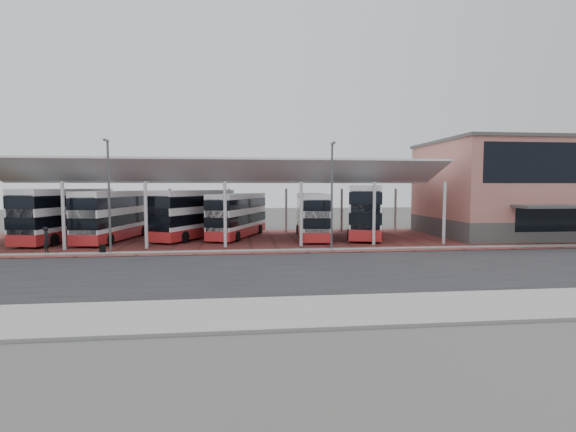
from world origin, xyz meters
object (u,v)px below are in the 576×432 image
at_px(terminal, 524,188).
at_px(bus_4, 312,216).
at_px(bus_3, 238,215).
at_px(bus_5, 364,211).
at_px(bus_1, 115,216).
at_px(bus_0, 66,215).
at_px(bus_2, 195,214).
at_px(pedestrian, 47,240).

xyz_separation_m(terminal, bus_4, (-21.24, -0.22, -2.56)).
distance_m(bus_3, bus_5, 12.07).
relative_size(terminal, bus_1, 1.70).
bearing_deg(bus_5, bus_1, -162.84).
height_order(bus_3, bus_4, bus_4).
xyz_separation_m(bus_0, bus_3, (15.04, 0.80, -0.23)).
relative_size(bus_2, bus_5, 0.88).
bearing_deg(pedestrian, terminal, -84.50).
distance_m(bus_2, pedestrian, 12.53).
xyz_separation_m(bus_0, bus_2, (11.05, 0.74, -0.06)).
distance_m(terminal, bus_0, 43.15).
relative_size(bus_1, bus_4, 1.07).
relative_size(bus_3, bus_5, 0.84).
relative_size(bus_3, pedestrian, 5.41).
bearing_deg(bus_3, bus_1, -153.96).
height_order(terminal, bus_2, terminal).
relative_size(bus_4, pedestrian, 5.41).
bearing_deg(terminal, bus_0, 179.47).
bearing_deg(terminal, pedestrian, -170.64).
height_order(bus_0, bus_1, bus_0).
relative_size(terminal, bus_0, 1.62).
distance_m(bus_1, bus_3, 10.93).
relative_size(bus_1, bus_5, 0.90).
distance_m(terminal, bus_5, 16.15).
bearing_deg(bus_0, terminal, 12.50).
xyz_separation_m(bus_0, bus_4, (21.84, -0.62, -0.22)).
bearing_deg(bus_5, bus_4, -154.40).
xyz_separation_m(bus_1, bus_4, (17.68, -0.37, -0.13)).
relative_size(terminal, bus_5, 1.52).
relative_size(bus_1, bus_2, 1.02).
height_order(terminal, bus_3, terminal).
bearing_deg(bus_1, bus_2, 18.01).
height_order(terminal, bus_1, terminal).
xyz_separation_m(bus_3, bus_4, (6.80, -1.42, 0.01)).
bearing_deg(terminal, bus_1, 179.78).
bearing_deg(bus_3, bus_0, -156.41).
distance_m(bus_0, bus_4, 21.85).
bearing_deg(pedestrian, bus_2, -53.99).
relative_size(terminal, bus_3, 1.82).
distance_m(bus_2, bus_4, 10.88).
height_order(bus_2, bus_5, bus_5).
relative_size(terminal, bus_4, 1.82).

